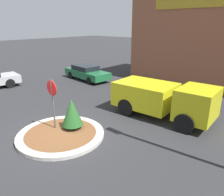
# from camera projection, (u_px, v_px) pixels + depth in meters

# --- Properties ---
(ground_plane) EXTENTS (120.00, 120.00, 0.00)m
(ground_plane) POSITION_uv_depth(u_px,v_px,m) (61.00, 136.00, 9.68)
(ground_plane) COLOR #2D2D30
(traffic_island) EXTENTS (3.81, 3.81, 0.15)m
(traffic_island) POSITION_uv_depth(u_px,v_px,m) (61.00, 134.00, 9.66)
(traffic_island) COLOR #BCB7AD
(traffic_island) RESTS_ON ground_plane
(stop_sign) EXTENTS (0.69, 0.07, 2.43)m
(stop_sign) POSITION_uv_depth(u_px,v_px,m) (52.00, 96.00, 9.62)
(stop_sign) COLOR #4C4C51
(stop_sign) RESTS_ON ground_plane
(island_shrub) EXTENTS (0.97, 0.97, 1.40)m
(island_shrub) POSITION_uv_depth(u_px,v_px,m) (72.00, 112.00, 9.86)
(island_shrub) COLOR brown
(island_shrub) RESTS_ON traffic_island
(utility_truck) EXTENTS (5.28, 2.45, 1.90)m
(utility_truck) POSITION_uv_depth(u_px,v_px,m) (163.00, 98.00, 11.32)
(utility_truck) COLOR gold
(utility_truck) RESTS_ON ground_plane
(parked_sedan_green) EXTENTS (4.75, 2.22, 1.24)m
(parked_sedan_green) POSITION_uv_depth(u_px,v_px,m) (87.00, 72.00, 19.27)
(parked_sedan_green) COLOR #1E6638
(parked_sedan_green) RESTS_ON ground_plane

